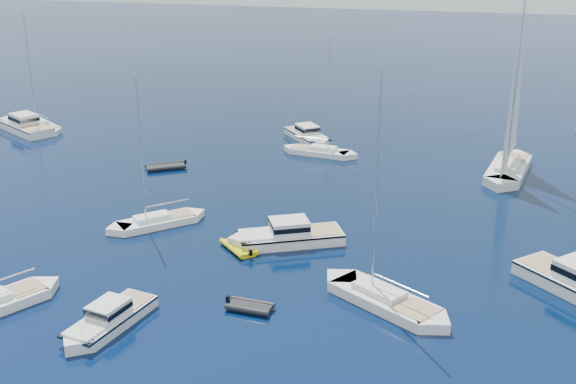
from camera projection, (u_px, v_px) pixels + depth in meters
The scene contains 13 objects.
ground at pixel (242, 369), 40.54m from camera, with size 400.00×400.00×0.00m, color #07194A.
motor_cruiser_left at pixel (109, 327), 44.82m from camera, with size 2.45×7.99×2.10m, color silver, non-canonical shape.
motor_cruiser_centre at pixel (287, 243), 56.83m from camera, with size 3.00×9.80×2.57m, color silver, non-canonical shape.
motor_cruiser_far_l at pixel (25, 131), 88.80m from camera, with size 3.33×10.89×2.86m, color white, non-canonical shape.
motor_cruiser_horizon at pixel (308, 140), 84.97m from camera, with size 2.71×8.86×2.33m, color white, non-canonical shape.
sailboat_mid_r at pixel (384, 305), 47.50m from camera, with size 2.85×10.96×16.12m, color silver, non-canonical shape.
sailboat_mid_l at pixel (157, 225), 60.34m from camera, with size 2.37×9.12×13.40m, color white, non-canonical shape.
sailboat_centre at pixel (320, 155), 79.47m from camera, with size 2.37×9.10×13.38m, color white, non-canonical shape.
sailboat_sails_r at pixel (508, 174), 73.23m from camera, with size 3.47×13.33×19.60m, color silver, non-canonical shape.
sailboat_far_l at pixel (40, 129), 89.92m from camera, with size 2.61×10.05×14.77m, color white, non-canonical shape.
tender_yellow at pixel (239, 250), 55.68m from camera, with size 2.06×3.78×0.95m, color yellow, non-canonical shape.
tender_grey_near at pixel (250, 310), 46.85m from camera, with size 1.78×3.15×0.95m, color black, non-canonical shape.
tender_grey_far at pixel (165, 169), 74.78m from camera, with size 2.27×4.25×0.95m, color black, non-canonical shape.
Camera 1 is at (11.93, -32.68, 23.22)m, focal length 44.82 mm.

